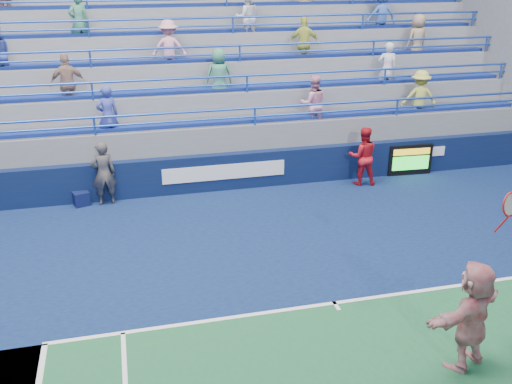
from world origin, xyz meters
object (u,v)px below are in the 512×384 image
object	(u,v)px
judge_chair	(81,197)
tennis_player	(472,315)
serve_speed_board	(410,160)
line_judge	(103,173)
ball_girl	(363,156)

from	to	relation	value
judge_chair	tennis_player	bearing A→B (deg)	-52.48
serve_speed_board	tennis_player	xyz separation A→B (m)	(-3.45, -8.54, 0.48)
serve_speed_board	line_judge	xyz separation A→B (m)	(-9.29, -0.13, 0.41)
ball_girl	tennis_player	bearing A→B (deg)	90.22
ball_girl	line_judge	bearing A→B (deg)	9.67
judge_chair	line_judge	distance (m)	0.96
tennis_player	ball_girl	bearing A→B (deg)	78.50
judge_chair	line_judge	xyz separation A→B (m)	(0.67, -0.08, 0.68)
tennis_player	line_judge	distance (m)	10.25
line_judge	judge_chair	bearing A→B (deg)	-15.61
line_judge	serve_speed_board	bearing A→B (deg)	171.82
judge_chair	tennis_player	distance (m)	10.73
tennis_player	ball_girl	size ratio (longest dim) A/B	1.74
tennis_player	line_judge	xyz separation A→B (m)	(-5.85, 8.41, -0.07)
serve_speed_board	judge_chair	world-z (taller)	serve_speed_board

